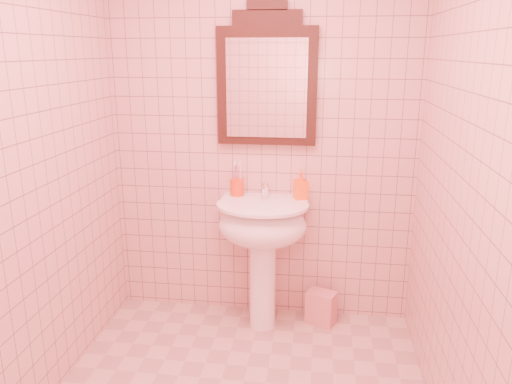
# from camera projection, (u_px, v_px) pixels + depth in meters

# --- Properties ---
(back_wall) EXTENTS (2.00, 0.02, 2.50)m
(back_wall) POSITION_uv_depth(u_px,v_px,m) (262.00, 136.00, 3.24)
(back_wall) COLOR #D4A194
(back_wall) RESTS_ON floor
(pedestal_sink) EXTENTS (0.58, 0.58, 0.86)m
(pedestal_sink) POSITION_uv_depth(u_px,v_px,m) (263.00, 233.00, 3.18)
(pedestal_sink) COLOR white
(pedestal_sink) RESTS_ON floor
(faucet) EXTENTS (0.04, 0.16, 0.11)m
(faucet) POSITION_uv_depth(u_px,v_px,m) (265.00, 189.00, 3.24)
(faucet) COLOR white
(faucet) RESTS_ON pedestal_sink
(mirror) EXTENTS (0.63, 0.06, 0.88)m
(mirror) POSITION_uv_depth(u_px,v_px,m) (267.00, 80.00, 3.11)
(mirror) COLOR black
(mirror) RESTS_ON back_wall
(toothbrush_cup) EXTENTS (0.09, 0.09, 0.21)m
(toothbrush_cup) POSITION_uv_depth(u_px,v_px,m) (237.00, 187.00, 3.28)
(toothbrush_cup) COLOR red
(toothbrush_cup) RESTS_ON pedestal_sink
(soap_dispenser) EXTENTS (0.11, 0.11, 0.18)m
(soap_dispenser) POSITION_uv_depth(u_px,v_px,m) (301.00, 185.00, 3.19)
(soap_dispenser) COLOR #FF5915
(soap_dispenser) RESTS_ON pedestal_sink
(towel) EXTENTS (0.22, 0.19, 0.23)m
(towel) POSITION_uv_depth(u_px,v_px,m) (321.00, 307.00, 3.37)
(towel) COLOR #CB7783
(towel) RESTS_ON floor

